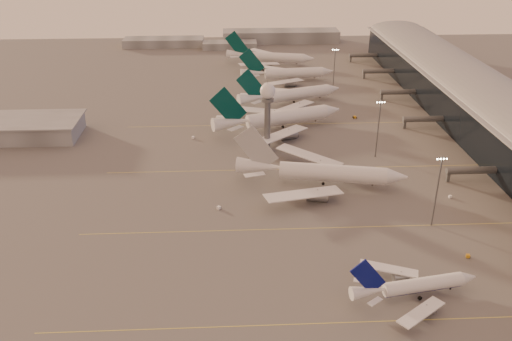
{
  "coord_description": "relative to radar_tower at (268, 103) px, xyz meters",
  "views": [
    {
      "loc": [
        -10.55,
        -95.04,
        94.22
      ],
      "look_at": [
        -1.91,
        78.26,
        10.18
      ],
      "focal_mm": 38.0,
      "sensor_mm": 36.0,
      "label": 1
    }
  ],
  "objects": [
    {
      "name": "taxiway_markings",
      "position": [
        25.0,
        -64.0,
        -20.94
      ],
      "size": [
        180.0,
        185.25,
        0.02
      ],
      "color": "#D6C74B",
      "rests_on": "ground"
    },
    {
      "name": "radar_tower",
      "position": [
        0.0,
        0.0,
        0.0
      ],
      "size": [
        6.4,
        6.4,
        31.1
      ],
      "color": "#55585C",
      "rests_on": "ground"
    },
    {
      "name": "mast_b",
      "position": [
        50.0,
        -65.0,
        -7.21
      ],
      "size": [
        3.6,
        0.56,
        25.0
      ],
      "color": "#55585C",
      "rests_on": "ground"
    },
    {
      "name": "mast_c",
      "position": [
        45.0,
        -10.0,
        -7.21
      ],
      "size": [
        3.6,
        0.56,
        25.0
      ],
      "color": "#55585C",
      "rests_on": "ground"
    },
    {
      "name": "mast_d",
      "position": [
        43.0,
        80.0,
        -7.21
      ],
      "size": [
        3.6,
        0.56,
        25.0
      ],
      "color": "#55585C",
      "rests_on": "ground"
    },
    {
      "name": "distant_horizon",
      "position": [
        -2.38,
        205.14,
        -17.06
      ],
      "size": [
        165.0,
        37.5,
        9.0
      ],
      "color": "slate",
      "rests_on": "ground"
    },
    {
      "name": "narrowbody_mid",
      "position": [
        32.51,
        -100.81,
        -18.01
      ],
      "size": [
        36.94,
        29.25,
        14.52
      ],
      "color": "silver",
      "rests_on": "ground"
    },
    {
      "name": "widebody_white",
      "position": [
        17.92,
        -34.68,
        -17.0
      ],
      "size": [
        64.05,
        50.84,
        22.76
      ],
      "color": "silver",
      "rests_on": "ground"
    },
    {
      "name": "greentail_a",
      "position": [
        7.16,
        23.7,
        -16.73
      ],
      "size": [
        63.42,
        50.39,
        23.9
      ],
      "color": "silver",
      "rests_on": "ground"
    },
    {
      "name": "greentail_b",
      "position": [
        16.63,
        59.94,
        -17.09
      ],
      "size": [
        57.66,
        45.76,
        21.86
      ],
      "color": "silver",
      "rests_on": "ground"
    },
    {
      "name": "greentail_c",
      "position": [
        19.37,
        102.53,
        -17.27
      ],
      "size": [
        57.4,
        46.18,
        20.85
      ],
      "color": "silver",
      "rests_on": "ground"
    },
    {
      "name": "greentail_d",
      "position": [
        11.82,
        141.26,
        -17.11
      ],
      "size": [
        59.02,
        47.16,
        21.73
      ],
      "color": "silver",
      "rests_on": "ground"
    },
    {
      "name": "gsv_truck_b",
      "position": [
        55.01,
        -83.86,
        -19.81
      ],
      "size": [
        5.75,
        2.81,
        2.22
      ],
      "color": "orange",
      "rests_on": "ground"
    },
    {
      "name": "gsv_truck_c",
      "position": [
        -20.0,
        -50.83,
        -19.69
      ],
      "size": [
        5.64,
        6.05,
        2.47
      ],
      "color": "white",
      "rests_on": "ground"
    },
    {
      "name": "gsv_catering_b",
      "position": [
        63.34,
        -46.93,
        -19.03
      ],
      "size": [
        4.78,
        2.43,
        3.84
      ],
      "color": "white",
      "rests_on": "ground"
    },
    {
      "name": "gsv_tug_far",
      "position": [
        18.31,
        -18.0,
        -20.45
      ],
      "size": [
        3.89,
        3.7,
        0.96
      ],
      "color": "#5A5C5F",
      "rests_on": "ground"
    },
    {
      "name": "gsv_truck_d",
      "position": [
        -32.7,
        14.27,
        -19.73
      ],
      "size": [
        3.46,
        6.25,
        2.39
      ],
      "color": "white",
      "rests_on": "ground"
    },
    {
      "name": "gsv_tug_hangar",
      "position": [
        46.36,
        36.6,
        -20.37
      ],
      "size": [
        4.19,
        2.82,
        1.12
      ],
      "color": "orange",
      "rests_on": "ground"
    }
  ]
}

